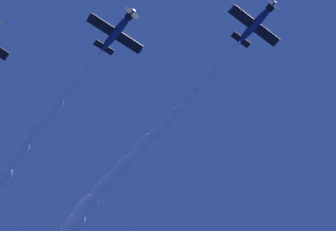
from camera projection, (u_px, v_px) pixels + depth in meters
airplane_lead at (256, 23)px, 90.82m from camera, size 8.27×9.21×2.53m
airplane_left_wingman at (117, 31)px, 89.50m from camera, size 8.26×9.20×2.65m
smoke_trail_lead at (111, 180)px, 105.16m from camera, size 47.24×16.17×5.45m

